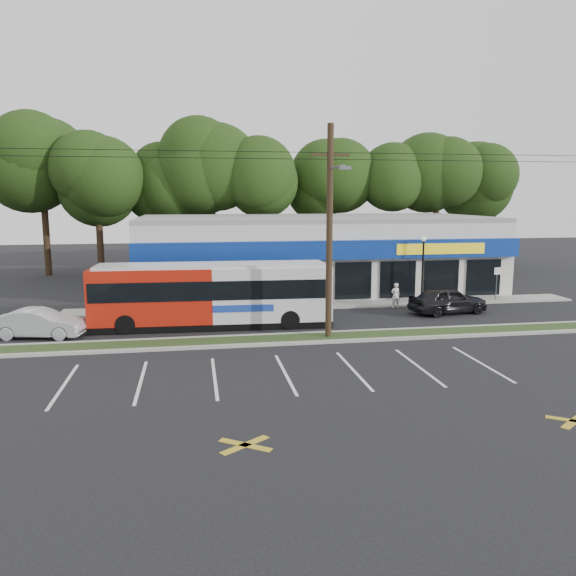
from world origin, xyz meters
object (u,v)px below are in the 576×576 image
(lamp_post, at_px, (423,262))
(car_silver, at_px, (39,323))
(sign_post, at_px, (497,278))
(pedestrian_b, at_px, (292,293))
(metrobus, at_px, (213,293))
(pedestrian_a, at_px, (395,295))
(utility_pole, at_px, (326,225))
(car_dark, at_px, (448,300))

(lamp_post, bearing_deg, car_silver, -166.26)
(sign_post, xyz_separation_m, pedestrian_b, (-13.45, -0.07, -0.62))
(metrobus, distance_m, pedestrian_a, 11.65)
(metrobus, relative_size, car_silver, 2.91)
(sign_post, distance_m, car_silver, 27.16)
(lamp_post, height_order, pedestrian_a, lamp_post)
(utility_pole, height_order, lamp_post, utility_pole)
(car_silver, bearing_deg, metrobus, -72.96)
(utility_pole, height_order, car_silver, utility_pole)
(sign_post, bearing_deg, car_silver, -169.23)
(sign_post, distance_m, metrobus, 18.79)
(lamp_post, relative_size, pedestrian_b, 2.26)
(lamp_post, xyz_separation_m, metrobus, (-13.34, -4.30, -0.92))
(pedestrian_b, bearing_deg, lamp_post, 172.12)
(utility_pole, xyz_separation_m, lamp_post, (8.17, 7.87, -2.74))
(lamp_post, bearing_deg, pedestrian_a, -152.56)
(sign_post, bearing_deg, utility_pole, -149.85)
(metrobus, distance_m, car_silver, 8.46)
(sign_post, bearing_deg, lamp_post, 177.42)
(metrobus, xyz_separation_m, car_dark, (13.58, 1.07, -0.97))
(utility_pole, xyz_separation_m, car_dark, (8.41, 4.65, -4.63))
(sign_post, distance_m, pedestrian_b, 13.46)
(sign_post, xyz_separation_m, car_silver, (-26.67, -5.07, -0.85))
(car_silver, bearing_deg, utility_pole, -90.59)
(pedestrian_a, distance_m, pedestrian_b, 6.33)
(utility_pole, height_order, sign_post, utility_pole)
(pedestrian_b, bearing_deg, car_dark, 151.46)
(car_silver, bearing_deg, pedestrian_b, -59.09)
(pedestrian_a, bearing_deg, lamp_post, -155.92)
(sign_post, height_order, car_silver, sign_post)
(utility_pole, distance_m, lamp_post, 11.67)
(metrobus, bearing_deg, utility_pole, -32.53)
(pedestrian_a, relative_size, pedestrian_b, 0.82)
(sign_post, relative_size, pedestrian_b, 1.18)
(lamp_post, xyz_separation_m, car_silver, (-21.67, -5.30, -1.97))
(lamp_post, height_order, car_silver, lamp_post)
(car_dark, bearing_deg, sign_post, -67.29)
(sign_post, height_order, metrobus, metrobus)
(utility_pole, relative_size, pedestrian_b, 26.62)
(utility_pole, xyz_separation_m, pedestrian_b, (-0.28, 7.57, -4.47))
(utility_pole, height_order, pedestrian_a, utility_pole)
(metrobus, bearing_deg, car_silver, -171.05)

